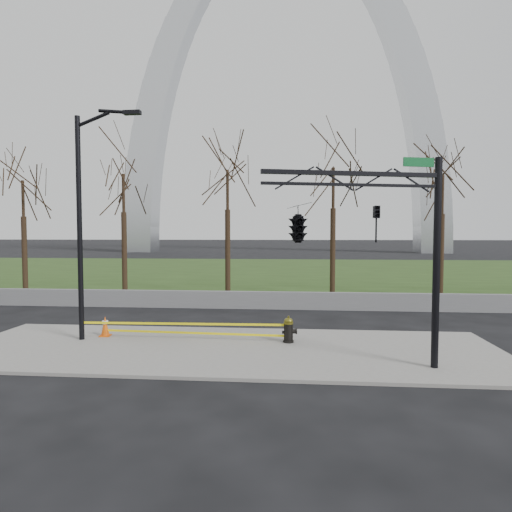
# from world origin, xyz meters

# --- Properties ---
(ground) EXTENTS (500.00, 500.00, 0.00)m
(ground) POSITION_xyz_m (0.00, 0.00, 0.00)
(ground) COLOR black
(ground) RESTS_ON ground
(sidewalk) EXTENTS (18.00, 6.00, 0.10)m
(sidewalk) POSITION_xyz_m (0.00, 0.00, 0.05)
(sidewalk) COLOR slate
(sidewalk) RESTS_ON ground
(grass_strip) EXTENTS (120.00, 40.00, 0.06)m
(grass_strip) POSITION_xyz_m (0.00, 30.00, 0.03)
(grass_strip) COLOR #253A15
(grass_strip) RESTS_ON ground
(guardrail) EXTENTS (60.00, 0.30, 0.90)m
(guardrail) POSITION_xyz_m (0.00, 8.00, 0.45)
(guardrail) COLOR #59595B
(guardrail) RESTS_ON ground
(gateway_arch) EXTENTS (66.00, 6.00, 65.00)m
(gateway_arch) POSITION_xyz_m (0.00, 75.00, 32.50)
(gateway_arch) COLOR silver
(gateway_arch) RESTS_ON ground
(tree_row) EXTENTS (61.53, 4.00, 8.60)m
(tree_row) POSITION_xyz_m (7.77, 12.00, 4.30)
(tree_row) COLOR black
(tree_row) RESTS_ON ground
(fire_hydrant) EXTENTS (0.57, 0.37, 0.93)m
(fire_hydrant) POSITION_xyz_m (2.04, 0.87, 0.53)
(fire_hydrant) COLOR black
(fire_hydrant) RESTS_ON sidewalk
(traffic_cone) EXTENTS (0.42, 0.42, 0.74)m
(traffic_cone) POSITION_xyz_m (-4.74, 1.20, 0.47)
(traffic_cone) COLOR #DA530B
(traffic_cone) RESTS_ON sidewalk
(street_light) EXTENTS (2.39, 0.26, 8.21)m
(street_light) POSITION_xyz_m (-5.14, 0.65, 4.69)
(street_light) COLOR black
(street_light) RESTS_ON ground
(traffic_signal_mast) EXTENTS (4.96, 2.54, 6.00)m
(traffic_signal_mast) POSITION_xyz_m (3.04, -2.40, 4.15)
(traffic_signal_mast) COLOR black
(traffic_signal_mast) RESTS_ON ground
(caution_tape) EXTENTS (7.39, 0.55, 0.47)m
(caution_tape) POSITION_xyz_m (-1.52, 0.89, 0.52)
(caution_tape) COLOR #FEEA0D
(caution_tape) RESTS_ON ground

